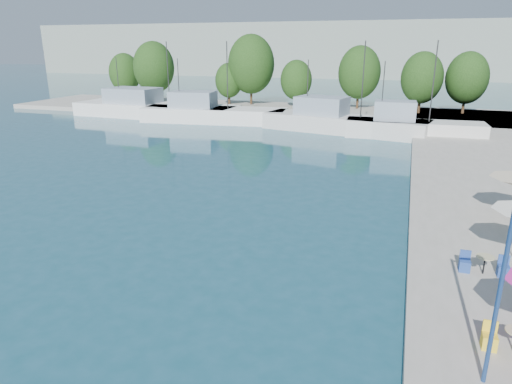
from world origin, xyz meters
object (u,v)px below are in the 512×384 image
(trawler_01, at_px, (152,109))
(trawler_03, at_px, (340,122))
(trawler_02, at_px, (210,114))
(trawler_04, at_px, (410,128))

(trawler_01, height_order, trawler_03, same)
(trawler_02, distance_m, trawler_04, 24.38)
(trawler_02, relative_size, trawler_04, 1.33)
(trawler_01, height_order, trawler_04, same)
(trawler_03, relative_size, trawler_04, 1.35)
(trawler_01, bearing_deg, trawler_03, -4.71)
(trawler_02, bearing_deg, trawler_04, -14.00)
(trawler_01, relative_size, trawler_02, 1.24)
(trawler_04, bearing_deg, trawler_02, 170.37)
(trawler_03, bearing_deg, trawler_01, -175.46)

